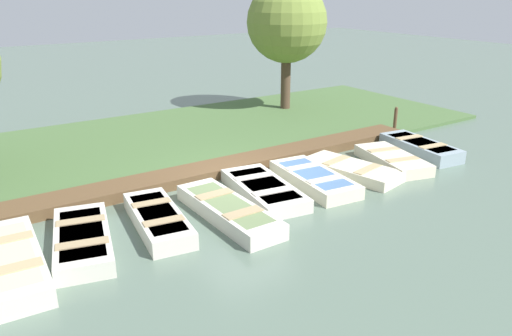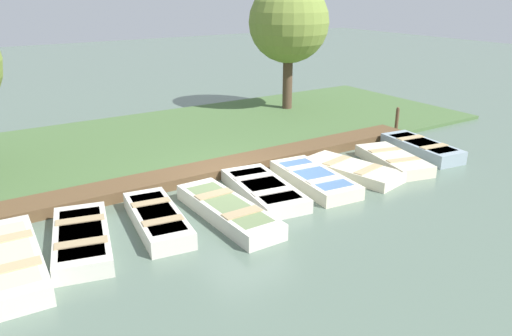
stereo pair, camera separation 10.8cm
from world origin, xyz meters
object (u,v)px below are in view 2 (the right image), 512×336
rowboat_1 (82,239)px  park_tree_left (289,23)px  rowboat_7 (393,160)px  mooring_post_far (397,120)px  rowboat_8 (421,148)px  rowboat_0 (7,262)px  rowboat_3 (228,210)px  rowboat_4 (264,190)px  rowboat_5 (314,179)px  rowboat_2 (157,219)px  rowboat_6 (352,170)px

rowboat_1 → park_tree_left: size_ratio=0.56×
rowboat_7 → mooring_post_far: mooring_post_far is taller
rowboat_1 → rowboat_8: 10.90m
rowboat_8 → mooring_post_far: (-2.13, 1.17, 0.29)m
rowboat_0 → park_tree_left: bearing=124.8°
rowboat_3 → rowboat_4: (-0.63, 1.44, -0.02)m
rowboat_0 → rowboat_8: 12.35m
rowboat_5 → rowboat_7: rowboat_5 is taller
rowboat_3 → rowboat_4: rowboat_3 is taller
rowboat_0 → rowboat_2: (-0.22, 3.13, -0.01)m
rowboat_6 → rowboat_7: rowboat_7 is taller
rowboat_3 → rowboat_6: rowboat_3 is taller
rowboat_4 → rowboat_5: (0.13, 1.58, 0.01)m
rowboat_3 → rowboat_5: size_ratio=1.12×
rowboat_0 → rowboat_5: (-0.26, 7.71, -0.03)m
rowboat_3 → park_tree_left: park_tree_left is taller
rowboat_3 → rowboat_5: 3.05m
rowboat_7 → rowboat_1: bearing=-76.4°
rowboat_4 → rowboat_5: size_ratio=1.02×
park_tree_left → rowboat_2: bearing=-50.7°
rowboat_8 → rowboat_6: bearing=-79.6°
rowboat_4 → rowboat_6: rowboat_4 is taller
rowboat_5 → mooring_post_far: (-2.33, 5.80, 0.32)m
rowboat_1 → rowboat_4: 4.69m
rowboat_2 → park_tree_left: (-7.47, 9.13, 3.51)m
rowboat_5 → mooring_post_far: mooring_post_far is taller
rowboat_1 → rowboat_0: bearing=-68.2°
rowboat_3 → rowboat_7: (-0.42, 6.04, -0.02)m
rowboat_7 → rowboat_5: bearing=-77.6°
rowboat_5 → rowboat_6: 1.42m
rowboat_4 → rowboat_7: 4.61m
rowboat_3 → rowboat_8: rowboat_8 is taller
rowboat_5 → rowboat_1: bearing=-83.5°
rowboat_2 → rowboat_8: size_ratio=1.00×
rowboat_5 → rowboat_7: (0.07, 3.03, -0.01)m
rowboat_3 → rowboat_5: bearing=98.3°
rowboat_1 → rowboat_4: size_ratio=0.98×
rowboat_7 → park_tree_left: bearing=-177.6°
mooring_post_far → park_tree_left: (-5.09, -1.26, 3.21)m
rowboat_1 → rowboat_6: size_ratio=1.01×
rowboat_1 → rowboat_3: bearing=95.7°
rowboat_2 → park_tree_left: bearing=137.2°
rowboat_0 → rowboat_7: (-0.19, 10.74, -0.03)m
mooring_post_far → rowboat_8: bearing=-28.8°
rowboat_0 → park_tree_left: park_tree_left is taller
rowboat_3 → mooring_post_far: (-2.83, 8.82, 0.30)m
rowboat_7 → park_tree_left: size_ratio=0.52×
rowboat_1 → rowboat_8: (-0.26, 10.90, 0.02)m
rowboat_0 → rowboat_6: size_ratio=1.10×
rowboat_8 → park_tree_left: park_tree_left is taller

